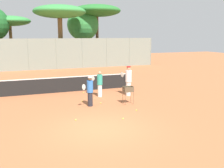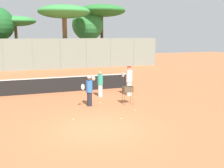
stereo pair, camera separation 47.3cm
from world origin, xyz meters
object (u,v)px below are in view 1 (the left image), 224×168
object	(u,v)px
player_white_outfit	(128,80)
player_yellow_shirt	(100,84)
tennis_net	(64,84)
ball_cart	(128,91)
parked_car	(80,61)
player_red_cap	(90,91)

from	to	relation	value
player_white_outfit	player_yellow_shirt	distance (m)	1.89
tennis_net	ball_cart	xyz separation A→B (m)	(2.82, -4.44, 0.22)
player_white_outfit	parked_car	bearing A→B (deg)	-27.05
player_yellow_shirt	parked_car	distance (m)	17.20
player_red_cap	ball_cart	xyz separation A→B (m)	(2.18, -0.32, -0.08)
player_white_outfit	ball_cart	xyz separation A→B (m)	(-0.89, -1.94, -0.22)
player_white_outfit	player_yellow_shirt	bearing A→B (deg)	55.78
player_red_cap	parked_car	distance (m)	19.37
player_white_outfit	parked_car	xyz separation A→B (m)	(1.11, 17.29, -0.34)
player_white_outfit	tennis_net	bearing A→B (deg)	32.61
ball_cart	tennis_net	bearing A→B (deg)	122.42
player_red_cap	parked_car	size ratio (longest dim) A/B	0.39
ball_cart	player_red_cap	bearing A→B (deg)	171.69
player_white_outfit	ball_cart	size ratio (longest dim) A/B	1.89
tennis_net	player_red_cap	distance (m)	4.18
player_red_cap	player_yellow_shirt	world-z (taller)	player_red_cap
player_white_outfit	parked_car	size ratio (longest dim) A/B	0.46
tennis_net	ball_cart	world-z (taller)	tennis_net
player_white_outfit	player_red_cap	world-z (taller)	player_white_outfit
parked_car	ball_cart	bearing A→B (deg)	-95.95
tennis_net	parked_car	distance (m)	15.55
tennis_net	player_yellow_shirt	distance (m)	2.86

